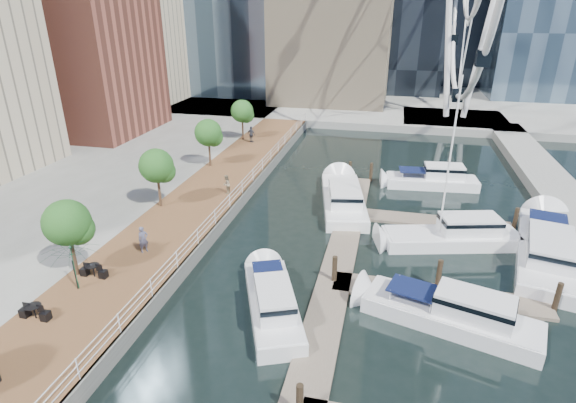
% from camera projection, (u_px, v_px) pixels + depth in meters
% --- Properties ---
extents(ground, '(520.00, 520.00, 0.00)m').
position_uv_depth(ground, '(244.00, 370.00, 20.39)').
color(ground, black).
rests_on(ground, ground).
extents(boardwalk, '(6.00, 60.00, 1.00)m').
position_uv_depth(boardwalk, '(196.00, 210.00, 35.50)').
color(boardwalk, brown).
rests_on(boardwalk, ground).
extents(seawall, '(0.25, 60.00, 1.00)m').
position_uv_depth(seawall, '(232.00, 213.00, 34.86)').
color(seawall, '#595954').
rests_on(seawall, ground).
extents(land_far, '(200.00, 114.00, 1.00)m').
position_uv_depth(land_far, '(374.00, 73.00, 111.36)').
color(land_far, gray).
rests_on(land_far, ground).
extents(pier, '(14.00, 12.00, 1.00)m').
position_uv_depth(pier, '(454.00, 121.00, 63.72)').
color(pier, gray).
rests_on(pier, ground).
extents(railing, '(0.10, 60.00, 1.05)m').
position_uv_depth(railing, '(230.00, 201.00, 34.48)').
color(railing, white).
rests_on(railing, boardwalk).
extents(floating_docks, '(16.00, 34.00, 2.60)m').
position_uv_depth(floating_docks, '(419.00, 269.00, 27.43)').
color(floating_docks, '#6D6051').
rests_on(floating_docks, ground).
extents(midrise_condos, '(19.00, 67.00, 28.00)m').
position_uv_depth(midrise_condos, '(11.00, 27.00, 46.14)').
color(midrise_condos, '#BCAD8E').
rests_on(midrise_condos, ground).
extents(street_trees, '(2.60, 42.60, 4.60)m').
position_uv_depth(street_trees, '(156.00, 166.00, 33.61)').
color(street_trees, '#3F2B1C').
rests_on(street_trees, ground).
extents(cafe_tables, '(2.50, 13.70, 0.74)m').
position_uv_depth(cafe_tables, '(10.00, 340.00, 20.25)').
color(cafe_tables, black).
rests_on(cafe_tables, ground).
extents(yacht_foreground, '(9.98, 5.20, 2.15)m').
position_uv_depth(yacht_foreground, '(448.00, 324.00, 23.37)').
color(yacht_foreground, silver).
rests_on(yacht_foreground, ground).
extents(pedestrian_near, '(0.71, 0.75, 1.73)m').
position_uv_depth(pedestrian_near, '(143.00, 240.00, 28.01)').
color(pedestrian_near, '#4B4C65').
rests_on(pedestrian_near, boardwalk).
extents(pedestrian_mid, '(0.64, 0.80, 1.58)m').
position_uv_depth(pedestrian_mid, '(226.00, 184.00, 37.03)').
color(pedestrian_mid, gray).
rests_on(pedestrian_mid, boardwalk).
extents(pedestrian_far, '(1.17, 0.84, 1.84)m').
position_uv_depth(pedestrian_far, '(251.00, 134.00, 51.22)').
color(pedestrian_far, '#2E313A').
rests_on(pedestrian_far, boardwalk).
extents(moored_yachts, '(21.87, 39.97, 11.50)m').
position_uv_depth(moored_yachts, '(437.00, 254.00, 30.03)').
color(moored_yachts, white).
rests_on(moored_yachts, ground).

